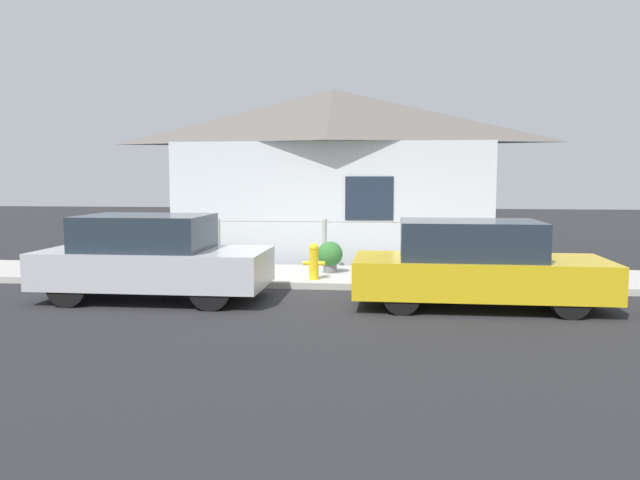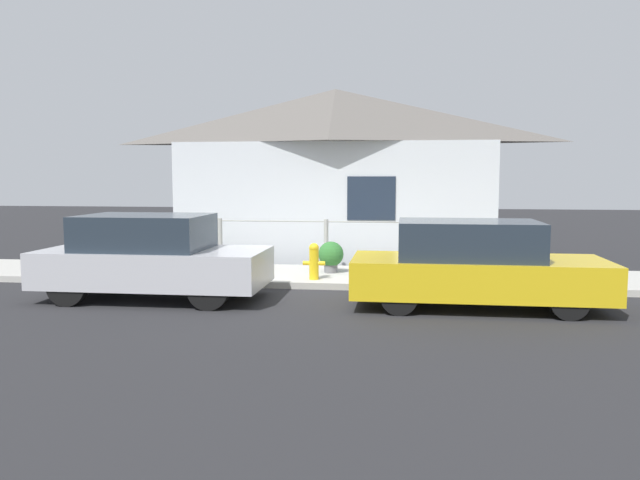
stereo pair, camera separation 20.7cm
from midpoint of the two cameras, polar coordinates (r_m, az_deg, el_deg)
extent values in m
plane|color=#262628|center=(11.63, -0.25, -4.56)|extent=(60.00, 60.00, 0.00)
cube|color=#B2AFA8|center=(12.76, 0.46, -3.34)|extent=(24.00, 2.35, 0.13)
cube|color=silver|center=(14.48, 1.38, 3.28)|extent=(7.57, 0.12, 2.91)
cube|color=#1E2838|center=(14.33, 5.12, 3.82)|extent=(1.10, 0.04, 1.00)
pyramid|color=#605B56|center=(15.56, 1.81, 11.24)|extent=(7.97, 2.20, 1.31)
cylinder|color=#999993|center=(14.17, -8.70, -0.12)|extent=(0.10, 0.10, 1.04)
cylinder|color=#999993|center=(13.70, 0.99, -0.26)|extent=(0.10, 0.10, 1.04)
cylinder|color=#999993|center=(13.64, 11.06, -0.39)|extent=(0.10, 0.10, 1.04)
cylinder|color=#999993|center=(13.65, 0.99, 1.70)|extent=(4.80, 0.03, 0.03)
cube|color=#B7B7BC|center=(11.02, -14.36, -2.40)|extent=(3.82, 1.73, 0.61)
cube|color=#232D38|center=(11.01, -15.17, 0.71)|extent=(2.10, 1.52, 0.59)
cylinder|color=black|center=(11.38, -7.39, -3.13)|extent=(0.67, 0.20, 0.67)
cylinder|color=black|center=(9.97, -9.57, -4.44)|extent=(0.67, 0.20, 0.67)
cylinder|color=black|center=(12.19, -18.21, -2.78)|extent=(0.67, 0.20, 0.67)
cylinder|color=black|center=(10.89, -21.58, -3.90)|extent=(0.67, 0.20, 0.67)
cube|color=gold|center=(10.32, 14.77, -3.24)|extent=(4.00, 1.68, 0.58)
cube|color=#232D38|center=(10.23, 13.97, 0.03)|extent=(2.20, 1.47, 0.60)
cylinder|color=black|center=(11.27, 20.58, -3.82)|extent=(0.57, 0.20, 0.56)
cylinder|color=black|center=(9.91, 22.39, -5.17)|extent=(0.57, 0.20, 0.56)
cylinder|color=black|center=(10.98, 7.86, -3.74)|extent=(0.57, 0.20, 0.56)
cylinder|color=black|center=(9.58, 7.87, -5.14)|extent=(0.57, 0.20, 0.56)
cylinder|color=yellow|center=(11.96, -0.06, -2.28)|extent=(0.18, 0.18, 0.57)
sphere|color=yellow|center=(11.92, -0.06, -0.74)|extent=(0.19, 0.19, 0.19)
cylinder|color=yellow|center=(11.98, -0.68, -2.13)|extent=(0.16, 0.08, 0.08)
cylinder|color=yellow|center=(11.94, 0.57, -2.15)|extent=(0.16, 0.08, 0.08)
cylinder|color=slate|center=(12.85, 1.47, -2.58)|extent=(0.28, 0.28, 0.19)
sphere|color=#2D6B2D|center=(12.81, 1.47, -1.30)|extent=(0.52, 0.52, 0.52)
cylinder|color=slate|center=(13.86, -11.03, -2.11)|extent=(0.30, 0.30, 0.17)
sphere|color=#2D6B2D|center=(13.83, -11.05, -1.21)|extent=(0.36, 0.36, 0.36)
camera|label=1|loc=(0.10, -89.50, 0.05)|focal=35.00mm
camera|label=2|loc=(0.10, 90.50, -0.05)|focal=35.00mm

